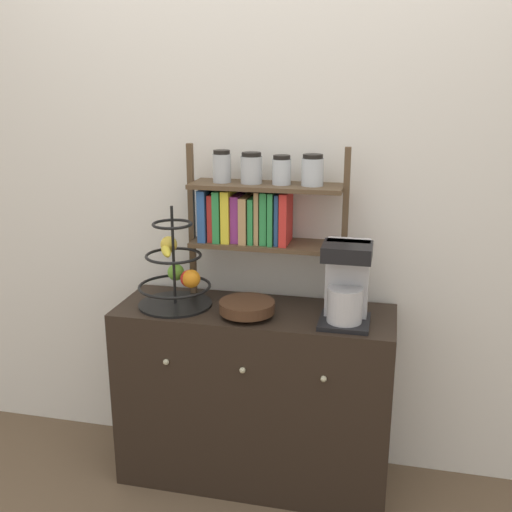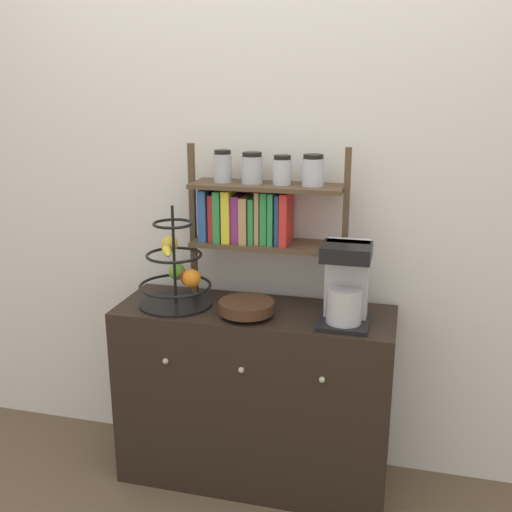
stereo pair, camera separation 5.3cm
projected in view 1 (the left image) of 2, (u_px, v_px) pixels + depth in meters
ground_plane at (244, 503)px, 2.49m from camera, size 12.00×12.00×0.00m
wall_back at (267, 177)px, 2.54m from camera, size 7.00×0.05×2.60m
sideboard at (254, 395)px, 2.57m from camera, size 1.14×0.41×0.79m
coffee_maker at (346, 284)px, 2.29m from camera, size 0.19×0.20×0.32m
fruit_stand at (176, 274)px, 2.48m from camera, size 0.31×0.31×0.42m
wooden_bowl at (247, 307)px, 2.38m from camera, size 0.22×0.22×0.06m
shelf_hutch at (255, 208)px, 2.46m from camera, size 0.67×0.20×0.66m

